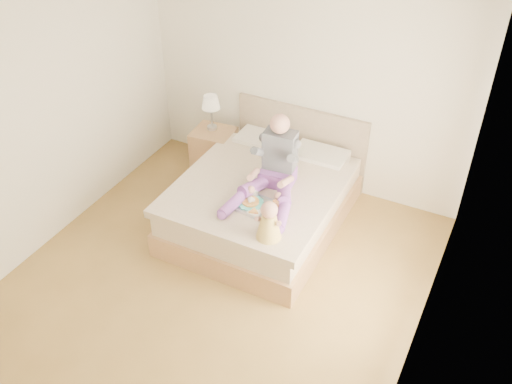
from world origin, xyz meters
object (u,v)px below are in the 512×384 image
at_px(nightstand, 214,152).
at_px(adult, 274,170).
at_px(bed, 265,198).
at_px(tray, 258,205).
at_px(baby, 269,223).

bearing_deg(nightstand, adult, -36.75).
bearing_deg(bed, adult, -43.35).
xyz_separation_m(adult, tray, (-0.00, -0.37, -0.22)).
relative_size(bed, tray, 4.48).
height_order(nightstand, adult, adult).
height_order(tray, baby, baby).
distance_m(nightstand, baby, 2.15).
height_order(bed, tray, bed).
height_order(nightstand, baby, baby).
bearing_deg(adult, baby, -72.93).
height_order(bed, adult, adult).
xyz_separation_m(bed, tray, (0.18, -0.53, 0.32)).
distance_m(bed, baby, 1.11).
height_order(bed, baby, baby).
bearing_deg(adult, bed, 131.26).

